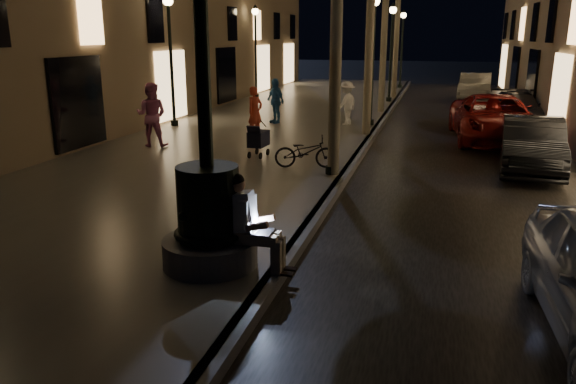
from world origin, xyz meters
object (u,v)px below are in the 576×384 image
(lamp_curb_c, at_px, (392,40))
(bicycle, at_px, (306,152))
(lamp_curb_b, at_px, (373,42))
(pedestrian_blue, at_px, (275,101))
(car_third, at_px, (494,119))
(car_fifth, at_px, (475,88))
(car_second, at_px, (532,145))
(car_rear, at_px, (516,108))
(pedestrian_pink, at_px, (152,115))
(seated_man_laptop, at_px, (249,220))
(pedestrian_white, at_px, (347,103))
(lamp_curb_d, at_px, (402,39))
(stroller, at_px, (258,139))
(lamp_left_c, at_px, (256,40))
(lamp_curb_a, at_px, (334,46))
(pedestrian_red, at_px, (255,112))
(lamp_left_b, at_px, (170,42))
(fountain_lamppost, at_px, (208,199))

(lamp_curb_c, height_order, bicycle, lamp_curb_c)
(lamp_curb_c, xyz_separation_m, bicycle, (-0.76, -15.51, -2.62))
(lamp_curb_b, relative_size, pedestrian_blue, 2.84)
(car_third, distance_m, pedestrian_blue, 7.95)
(car_fifth, bearing_deg, car_second, -83.41)
(car_rear, distance_m, pedestrian_pink, 14.48)
(seated_man_laptop, height_order, pedestrian_white, pedestrian_white)
(seated_man_laptop, relative_size, lamp_curb_d, 0.30)
(stroller, bearing_deg, lamp_left_c, 112.21)
(seated_man_laptop, xyz_separation_m, lamp_curb_c, (0.09, 22.00, 2.29))
(pedestrian_white, relative_size, pedestrian_blue, 0.95)
(lamp_left_c, relative_size, car_fifth, 1.06)
(lamp_left_c, bearing_deg, stroller, -71.85)
(lamp_curb_d, relative_size, pedestrian_blue, 2.84)
(lamp_left_c, bearing_deg, pedestrian_pink, -85.11)
(car_second, xyz_separation_m, car_third, (-0.58, 4.24, 0.07))
(car_second, distance_m, pedestrian_pink, 10.81)
(car_third, bearing_deg, lamp_left_c, 136.95)
(lamp_curb_a, relative_size, car_rear, 1.10)
(pedestrian_pink, xyz_separation_m, bicycle, (5.15, -1.61, -0.55))
(pedestrian_red, bearing_deg, bicycle, -117.18)
(lamp_left_c, bearing_deg, car_third, -39.16)
(lamp_left_b, relative_size, car_rear, 1.10)
(lamp_curb_c, xyz_separation_m, lamp_left_b, (-7.10, -10.00, 0.00))
(car_rear, bearing_deg, seated_man_laptop, -111.37)
(seated_man_laptop, distance_m, stroller, 7.77)
(pedestrian_red, xyz_separation_m, bicycle, (2.64, -3.97, -0.41))
(lamp_curb_c, height_order, lamp_curb_d, same)
(bicycle, bearing_deg, lamp_left_c, 9.35)
(pedestrian_pink, bearing_deg, pedestrian_blue, -122.19)
(seated_man_laptop, distance_m, lamp_curb_d, 30.09)
(lamp_curb_a, relative_size, car_third, 0.87)
(car_second, height_order, car_rear, car_second)
(car_third, height_order, pedestrian_white, pedestrian_white)
(lamp_curb_c, distance_m, lamp_left_c, 7.10)
(lamp_left_c, xyz_separation_m, pedestrian_blue, (3.50, -8.43, -2.19))
(lamp_left_c, height_order, car_third, lamp_left_c)
(lamp_curb_a, bearing_deg, car_fifth, 77.09)
(lamp_curb_b, relative_size, car_third, 0.87)
(fountain_lamppost, height_order, car_second, fountain_lamppost)
(car_second, xyz_separation_m, pedestrian_blue, (-8.49, 5.10, 0.35))
(lamp_left_c, height_order, pedestrian_blue, lamp_left_c)
(car_second, distance_m, pedestrian_white, 7.94)
(lamp_left_b, bearing_deg, lamp_curb_b, 15.73)
(stroller, relative_size, car_second, 0.24)
(lamp_curb_a, relative_size, bicycle, 3.05)
(car_second, relative_size, car_fifth, 0.93)
(stroller, relative_size, pedestrian_pink, 0.53)
(car_rear, bearing_deg, car_third, -108.83)
(car_second, relative_size, bicycle, 2.70)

